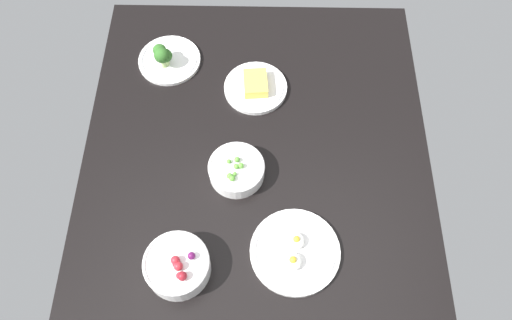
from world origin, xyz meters
TOP-DOWN VIEW (x-y plane):
  - dining_table at (0.00, 0.00)cm, footprint 110.16×89.75cm
  - plate_cheese at (-23.52, -0.54)cm, footprint 17.48×17.48cm
  - bowl_berries at (27.98, -17.21)cm, footprint 15.02×15.02cm
  - bowl_peas at (3.12, -4.80)cm, footprint 14.16×14.16cm
  - plate_eggs at (23.50, 9.48)cm, footprint 21.14×21.14cm
  - plate_broccoli at (-32.46, -25.92)cm, footprint 17.76×17.76cm

SIDE VIEW (x-z plane):
  - dining_table at x=0.00cm, z-range 0.00..4.00cm
  - plate_eggs at x=23.50cm, z-range 2.79..7.10cm
  - plate_cheese at x=-23.52cm, z-range 3.16..7.32cm
  - plate_broccoli at x=-32.46cm, z-range 2.29..10.13cm
  - bowl_peas at x=3.12cm, z-range 3.64..9.30cm
  - bowl_berries at x=27.98cm, z-range 3.39..10.87cm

